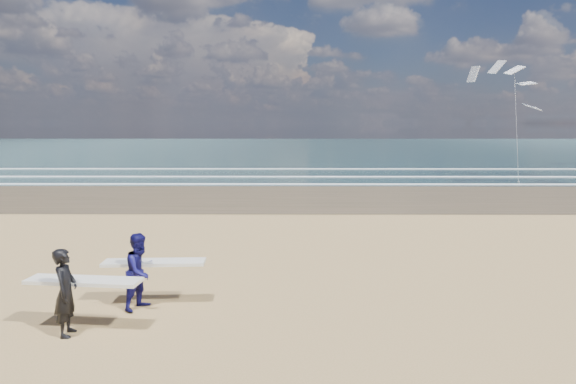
{
  "coord_description": "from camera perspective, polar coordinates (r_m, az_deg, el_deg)",
  "views": [
    {
      "loc": [
        2.53,
        -9.89,
        3.92
      ],
      "look_at": [
        2.43,
        6.0,
        1.79
      ],
      "focal_mm": 32.0,
      "sensor_mm": 36.0,
      "label": 1
    }
  ],
  "objects": [
    {
      "name": "kite_1",
      "position": [
        39.91,
        23.99,
        8.53
      ],
      "size": [
        5.92,
        4.75,
        8.91
      ],
      "color": "slate",
      "rests_on": "ground"
    },
    {
      "name": "ocean",
      "position": [
        83.82,
        12.44,
        4.78
      ],
      "size": [
        220.0,
        100.0,
        0.02
      ],
      "primitive_type": "cube",
      "color": "#173033",
      "rests_on": "ground"
    },
    {
      "name": "foam_breakers",
      "position": [
        41.99,
        24.95,
        1.63
      ],
      "size": [
        220.0,
        11.7,
        0.05
      ],
      "color": "white",
      "rests_on": "ground"
    },
    {
      "name": "surfer_far",
      "position": [
        11.46,
        -15.93,
        -8.35
      ],
      "size": [
        2.22,
        1.16,
        1.64
      ],
      "color": "#0F0D4B",
      "rests_on": "ground"
    },
    {
      "name": "surfer_near",
      "position": [
        10.53,
        -23.17,
        -10.0
      ],
      "size": [
        2.24,
        1.04,
        1.65
      ],
      "color": "black",
      "rests_on": "ground"
    }
  ]
}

